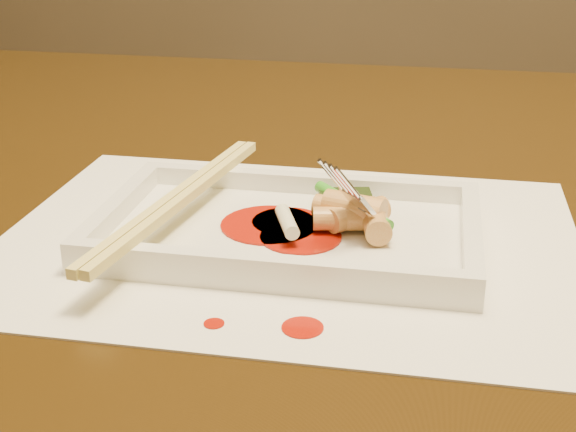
% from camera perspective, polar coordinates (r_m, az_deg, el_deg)
% --- Properties ---
extents(table, '(1.40, 0.90, 0.75)m').
position_cam_1_polar(table, '(0.74, -5.74, -4.24)').
color(table, black).
rests_on(table, ground).
extents(placemat, '(0.40, 0.30, 0.00)m').
position_cam_1_polar(placemat, '(0.56, 0.00, -1.77)').
color(placemat, white).
rests_on(placemat, table).
extents(sauce_splatter_a, '(0.02, 0.02, 0.00)m').
position_cam_1_polar(sauce_splatter_a, '(0.45, 1.04, -7.93)').
color(sauce_splatter_a, '#A81304').
rests_on(sauce_splatter_a, placemat).
extents(sauce_splatter_b, '(0.01, 0.01, 0.00)m').
position_cam_1_polar(sauce_splatter_b, '(0.46, -5.29, -7.62)').
color(sauce_splatter_b, '#A81304').
rests_on(sauce_splatter_b, placemat).
extents(plate_base, '(0.26, 0.16, 0.01)m').
position_cam_1_polar(plate_base, '(0.56, 0.00, -1.33)').
color(plate_base, white).
rests_on(plate_base, placemat).
extents(plate_rim_far, '(0.26, 0.01, 0.01)m').
position_cam_1_polar(plate_rim_far, '(0.62, 1.27, 2.37)').
color(plate_rim_far, white).
rests_on(plate_rim_far, plate_base).
extents(plate_rim_near, '(0.26, 0.01, 0.01)m').
position_cam_1_polar(plate_rim_near, '(0.49, -1.62, -3.68)').
color(plate_rim_near, white).
rests_on(plate_rim_near, plate_base).
extents(plate_rim_left, '(0.01, 0.14, 0.01)m').
position_cam_1_polar(plate_rim_left, '(0.59, -12.00, 0.61)').
color(plate_rim_left, white).
rests_on(plate_rim_left, plate_base).
extents(plate_rim_right, '(0.01, 0.14, 0.01)m').
position_cam_1_polar(plate_rim_right, '(0.55, 12.92, -1.24)').
color(plate_rim_right, white).
rests_on(plate_rim_right, plate_base).
extents(veg_piece, '(0.04, 0.04, 0.01)m').
position_cam_1_polar(veg_piece, '(0.58, 4.11, 1.03)').
color(veg_piece, black).
rests_on(veg_piece, plate_base).
extents(scallion_white, '(0.02, 0.04, 0.01)m').
position_cam_1_polar(scallion_white, '(0.54, -0.07, -0.39)').
color(scallion_white, '#EAEACC').
rests_on(scallion_white, plate_base).
extents(scallion_green, '(0.06, 0.07, 0.01)m').
position_cam_1_polar(scallion_green, '(0.56, 4.59, 0.75)').
color(scallion_green, '#289117').
rests_on(scallion_green, plate_base).
extents(chopstick_a, '(0.05, 0.25, 0.01)m').
position_cam_1_polar(chopstick_a, '(0.57, -8.16, 1.30)').
color(chopstick_a, '#E4D372').
rests_on(chopstick_a, plate_rim_near).
extents(chopstick_b, '(0.05, 0.25, 0.01)m').
position_cam_1_polar(chopstick_b, '(0.57, -7.39, 1.24)').
color(chopstick_b, '#E4D372').
rests_on(chopstick_b, plate_rim_near).
extents(fork, '(0.09, 0.10, 0.14)m').
position_cam_1_polar(fork, '(0.54, 7.74, 6.47)').
color(fork, silver).
rests_on(fork, plate_base).
extents(sauce_blob_0, '(0.07, 0.07, 0.00)m').
position_cam_1_polar(sauce_blob_0, '(0.56, -1.35, -0.62)').
color(sauce_blob_0, '#A81304').
rests_on(sauce_blob_0, plate_base).
extents(sauce_blob_1, '(0.06, 0.06, 0.00)m').
position_cam_1_polar(sauce_blob_1, '(0.54, 0.91, -1.50)').
color(sauce_blob_1, '#A81304').
rests_on(sauce_blob_1, plate_base).
extents(sauce_blob_2, '(0.05, 0.05, 0.00)m').
position_cam_1_polar(sauce_blob_2, '(0.56, 0.05, -0.44)').
color(sauce_blob_2, '#A81304').
rests_on(sauce_blob_2, plate_base).
extents(rice_cake_0, '(0.04, 0.03, 0.02)m').
position_cam_1_polar(rice_cake_0, '(0.56, 3.82, 0.45)').
color(rice_cake_0, tan).
rests_on(rice_cake_0, plate_base).
extents(rice_cake_1, '(0.03, 0.05, 0.02)m').
position_cam_1_polar(rice_cake_1, '(0.55, 6.19, -0.32)').
color(rice_cake_1, tan).
rests_on(rice_cake_1, plate_base).
extents(rice_cake_2, '(0.05, 0.03, 0.02)m').
position_cam_1_polar(rice_cake_2, '(0.55, 4.74, 0.60)').
color(rice_cake_2, tan).
rests_on(rice_cake_2, plate_base).
extents(rice_cake_3, '(0.04, 0.02, 0.02)m').
position_cam_1_polar(rice_cake_3, '(0.55, 3.87, -0.20)').
color(rice_cake_3, tan).
rests_on(rice_cake_3, plate_base).
extents(rice_cake_4, '(0.04, 0.04, 0.02)m').
position_cam_1_polar(rice_cake_4, '(0.55, 5.00, 0.12)').
color(rice_cake_4, tan).
rests_on(rice_cake_4, plate_base).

